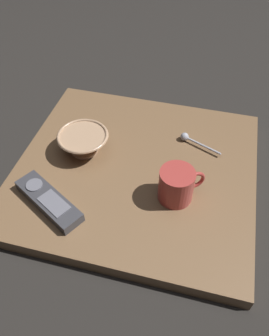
# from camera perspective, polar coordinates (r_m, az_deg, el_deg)

# --- Properties ---
(ground_plane) EXTENTS (6.00, 6.00, 0.00)m
(ground_plane) POSITION_cam_1_polar(r_m,az_deg,el_deg) (0.91, 0.19, -1.29)
(ground_plane) COLOR black
(table) EXTENTS (0.61, 0.57, 0.04)m
(table) POSITION_cam_1_polar(r_m,az_deg,el_deg) (0.89, 0.19, -0.52)
(table) COLOR brown
(table) RESTS_ON ground
(cereal_bowl) EXTENTS (0.13, 0.13, 0.06)m
(cereal_bowl) POSITION_cam_1_polar(r_m,az_deg,el_deg) (0.91, -8.54, 4.40)
(cereal_bowl) COLOR tan
(cereal_bowl) RESTS_ON table
(coffee_mug) EXTENTS (0.10, 0.08, 0.08)m
(coffee_mug) POSITION_cam_1_polar(r_m,az_deg,el_deg) (0.79, 7.12, -2.84)
(coffee_mug) COLOR #A53833
(coffee_mug) RESTS_ON table
(teaspoon) EXTENTS (0.12, 0.06, 0.02)m
(teaspoon) POSITION_cam_1_polar(r_m,az_deg,el_deg) (0.95, 9.11, 4.85)
(teaspoon) COLOR #A3A5B2
(teaspoon) RESTS_ON table
(tv_remote_near) EXTENTS (0.19, 0.14, 0.03)m
(tv_remote_near) POSITION_cam_1_polar(r_m,az_deg,el_deg) (0.82, -14.20, -5.30)
(tv_remote_near) COLOR #38383D
(tv_remote_near) RESTS_ON table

